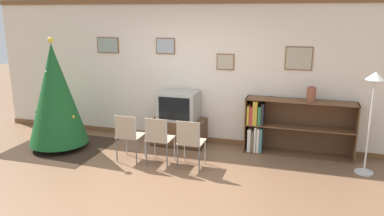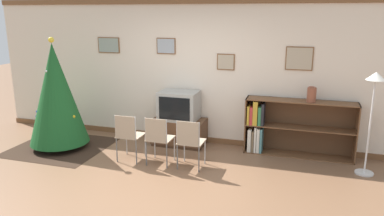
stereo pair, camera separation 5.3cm
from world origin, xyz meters
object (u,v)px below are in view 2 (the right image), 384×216
at_px(television, 179,106).
at_px(christmas_tree, 56,94).
at_px(tv_console, 179,132).
at_px(vase, 312,94).
at_px(folding_chair_center, 158,138).
at_px(folding_chair_right, 190,141).
at_px(bookshelf, 282,127).
at_px(standing_lamp, 374,97).
at_px(folding_chair_left, 128,135).

bearing_deg(television, christmas_tree, -158.67).
bearing_deg(tv_console, christmas_tree, -158.61).
bearing_deg(television, vase, 1.20).
xyz_separation_m(folding_chair_center, folding_chair_right, (0.54, 0.00, 0.00)).
xyz_separation_m(bookshelf, standing_lamp, (1.32, -0.51, 0.75)).
bearing_deg(bookshelf, folding_chair_left, -154.89).
relative_size(tv_console, folding_chair_left, 1.21).
relative_size(folding_chair_center, folding_chair_right, 1.00).
bearing_deg(folding_chair_left, bookshelf, 25.11).
bearing_deg(standing_lamp, folding_chair_left, -170.43).
bearing_deg(christmas_tree, television, 21.33).
bearing_deg(folding_chair_center, folding_chair_right, 0.00).
bearing_deg(folding_chair_center, bookshelf, 31.06).
distance_m(folding_chair_center, vase, 2.66).
xyz_separation_m(christmas_tree, television, (2.07, 0.81, -0.25)).
height_order(folding_chair_center, bookshelf, bookshelf).
distance_m(tv_console, folding_chair_right, 1.19).
distance_m(folding_chair_left, vase, 3.14).
bearing_deg(television, bookshelf, 3.32).
height_order(folding_chair_left, folding_chair_center, same).
relative_size(tv_console, folding_chair_center, 1.21).
distance_m(television, folding_chair_left, 1.20).
bearing_deg(tv_console, folding_chair_right, -62.39).
distance_m(folding_chair_left, bookshelf, 2.68).
distance_m(television, folding_chair_center, 1.07).
xyz_separation_m(tv_console, bookshelf, (1.89, 0.11, 0.24)).
height_order(folding_chair_right, standing_lamp, standing_lamp).
bearing_deg(standing_lamp, folding_chair_center, -168.86).
bearing_deg(folding_chair_center, tv_console, 90.00).
xyz_separation_m(folding_chair_left, folding_chair_center, (0.54, 0.00, 0.00)).
xyz_separation_m(vase, standing_lamp, (0.87, -0.45, 0.11)).
bearing_deg(vase, television, -178.80).
height_order(television, standing_lamp, standing_lamp).
bearing_deg(television, standing_lamp, -7.04).
bearing_deg(tv_console, folding_chair_left, -117.61).
bearing_deg(folding_chair_right, bookshelf, 40.13).
relative_size(folding_chair_center, standing_lamp, 0.51).
bearing_deg(bookshelf, television, -176.68).
height_order(tv_console, bookshelf, bookshelf).
relative_size(christmas_tree, standing_lamp, 1.26).
xyz_separation_m(folding_chair_left, standing_lamp, (3.75, 0.63, 0.76)).
relative_size(television, vase, 2.76).
height_order(tv_console, television, television).
xyz_separation_m(folding_chair_left, vase, (2.88, 1.08, 0.65)).
xyz_separation_m(tv_console, standing_lamp, (3.21, -0.40, 0.98)).
bearing_deg(bookshelf, vase, -7.71).
relative_size(folding_chair_center, bookshelf, 0.44).
height_order(television, bookshelf, television).
xyz_separation_m(folding_chair_center, vase, (2.34, 1.08, 0.65)).
bearing_deg(tv_console, vase, 1.13).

